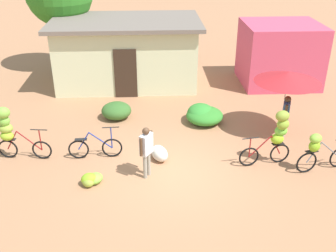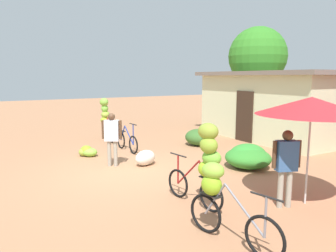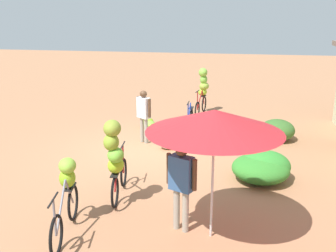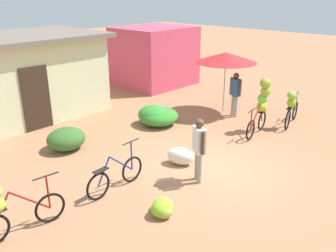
# 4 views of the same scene
# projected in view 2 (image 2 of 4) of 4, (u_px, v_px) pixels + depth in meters

# --- Properties ---
(ground_plane) EXTENTS (60.00, 60.00, 0.00)m
(ground_plane) POSITION_uv_depth(u_px,v_px,m) (129.00, 171.00, 8.67)
(ground_plane) COLOR #A9734F
(building_low) EXTENTS (6.28, 3.85, 2.77)m
(building_low) POSITION_uv_depth(u_px,v_px,m) (275.00, 104.00, 13.30)
(building_low) COLOR beige
(building_low) RESTS_ON ground
(tree_behind_building) EXTENTS (3.01, 3.01, 5.12)m
(tree_behind_building) POSITION_uv_depth(u_px,v_px,m) (258.00, 56.00, 16.48)
(tree_behind_building) COLOR brown
(tree_behind_building) RESTS_ON ground
(hedge_bush_front_left) EXTENTS (1.08, 1.00, 0.61)m
(hedge_bush_front_left) POSITION_uv_depth(u_px,v_px,m) (199.00, 137.00, 11.90)
(hedge_bush_front_left) COLOR #386629
(hedge_bush_front_left) RESTS_ON ground
(hedge_bush_front_right) EXTENTS (0.98, 1.11, 0.65)m
(hedge_bush_front_right) POSITION_uv_depth(u_px,v_px,m) (248.00, 155.00, 9.09)
(hedge_bush_front_right) COLOR #358E32
(hedge_bush_front_right) RESTS_ON ground
(hedge_bush_mid) EXTENTS (1.31, 1.27, 0.57)m
(hedge_bush_mid) POSITION_uv_depth(u_px,v_px,m) (248.00, 158.00, 8.95)
(hedge_bush_mid) COLOR #34852D
(hedge_bush_mid) RESTS_ON ground
(market_umbrella) EXTENTS (2.14, 2.14, 2.17)m
(market_umbrella) POSITION_uv_depth(u_px,v_px,m) (312.00, 106.00, 6.14)
(market_umbrella) COLOR beige
(market_umbrella) RESTS_ON ground
(bicycle_leftmost) EXTENTS (1.64, 0.47, 1.70)m
(bicycle_leftmost) POSITION_uv_depth(u_px,v_px,m) (105.00, 115.00, 13.02)
(bicycle_leftmost) COLOR black
(bicycle_leftmost) RESTS_ON ground
(bicycle_near_pile) EXTENTS (1.62, 0.16, 1.02)m
(bicycle_near_pile) POSITION_uv_depth(u_px,v_px,m) (127.00, 141.00, 10.95)
(bicycle_near_pile) COLOR black
(bicycle_near_pile) RESTS_ON ground
(bicycle_center_loaded) EXTENTS (1.56, 0.48, 1.70)m
(bicycle_center_loaded) POSITION_uv_depth(u_px,v_px,m) (205.00, 159.00, 6.03)
(bicycle_center_loaded) COLOR black
(bicycle_center_loaded) RESTS_ON ground
(bicycle_by_shop) EXTENTS (1.70, 0.52, 1.22)m
(bicycle_by_shop) POSITION_uv_depth(u_px,v_px,m) (221.00, 197.00, 4.92)
(bicycle_by_shop) COLOR black
(bicycle_by_shop) RESTS_ON ground
(banana_pile_on_ground) EXTENTS (0.71, 0.70, 0.34)m
(banana_pile_on_ground) POSITION_uv_depth(u_px,v_px,m) (87.00, 152.00, 10.28)
(banana_pile_on_ground) COLOR #84BD3E
(banana_pile_on_ground) RESTS_ON ground
(produce_sack) EXTENTS (0.68, 0.82, 0.44)m
(produce_sack) POSITION_uv_depth(u_px,v_px,m) (145.00, 158.00, 9.22)
(produce_sack) COLOR silver
(produce_sack) RESTS_ON ground
(person_vendor) EXTENTS (0.39, 0.50, 1.54)m
(person_vendor) POSITION_uv_depth(u_px,v_px,m) (112.00, 134.00, 9.01)
(person_vendor) COLOR gray
(person_vendor) RESTS_ON ground
(person_bystander) EXTENTS (0.33, 0.54, 1.54)m
(person_bystander) POSITION_uv_depth(u_px,v_px,m) (286.00, 161.00, 6.12)
(person_bystander) COLOR gray
(person_bystander) RESTS_ON ground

